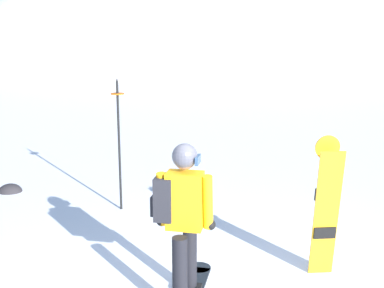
% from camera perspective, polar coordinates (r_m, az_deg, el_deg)
% --- Properties ---
extents(ridge_peak_main, '(40.53, 36.48, 17.46)m').
position_cam_1_polar(ridge_peak_main, '(45.12, 1.02, 9.66)').
color(ridge_peak_main, white).
rests_on(ridge_peak_main, ground).
extents(snowboarder_main, '(0.72, 1.78, 1.71)m').
position_cam_1_polar(snowboarder_main, '(5.04, -1.16, -8.77)').
color(snowboarder_main, black).
rests_on(snowboarder_main, ground).
extents(spare_snowboard, '(0.28, 0.22, 1.65)m').
position_cam_1_polar(spare_snowboard, '(5.83, 15.08, -6.97)').
color(spare_snowboard, orange).
rests_on(spare_snowboard, ground).
extents(piste_marker_near, '(0.20, 0.20, 2.09)m').
position_cam_1_polar(piste_marker_near, '(7.70, -8.36, 0.95)').
color(piste_marker_near, black).
rests_on(piste_marker_near, ground).
extents(rock_dark, '(0.41, 0.35, 0.28)m').
position_cam_1_polar(rock_dark, '(9.31, -20.05, -5.15)').
color(rock_dark, '#282628').
rests_on(rock_dark, ground).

